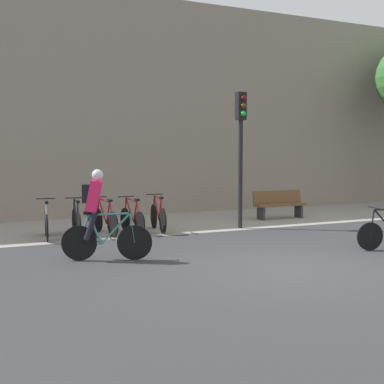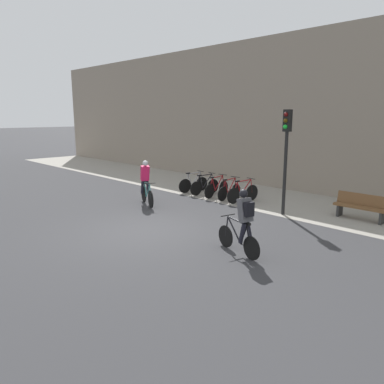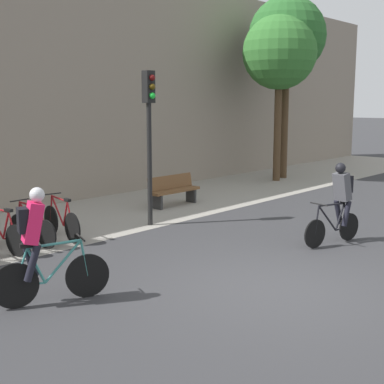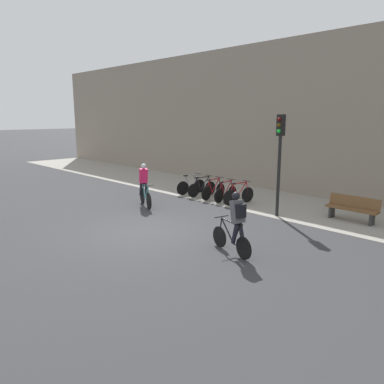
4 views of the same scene
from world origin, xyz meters
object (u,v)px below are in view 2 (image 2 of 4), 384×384
at_px(cyclist_grey, 243,220).
at_px(bench, 361,206).
at_px(parked_bike_1, 205,186).
at_px(cyclist_pink, 146,181).
at_px(parked_bike_3, 229,191).
at_px(traffic_light_pole, 286,143).
at_px(parked_bike_2, 217,188).
at_px(parked_bike_0, 193,184).
at_px(parked_bike_4, 243,193).

relative_size(cyclist_grey, bench, 0.97).
bearing_deg(parked_bike_1, cyclist_pink, -95.97).
bearing_deg(parked_bike_3, bench, 9.12).
bearing_deg(traffic_light_pole, parked_bike_2, 172.17).
bearing_deg(parked_bike_1, traffic_light_pole, -6.56).
relative_size(parked_bike_2, parked_bike_3, 1.06).
xyz_separation_m(parked_bike_0, parked_bike_4, (2.94, -0.00, 0.00)).
relative_size(parked_bike_0, parked_bike_4, 0.95).
relative_size(parked_bike_2, parked_bike_4, 0.99).
bearing_deg(bench, parked_bike_4, -169.43).
xyz_separation_m(cyclist_pink, parked_bike_1, (0.32, 3.10, -0.55)).
height_order(parked_bike_1, bench, parked_bike_1).
relative_size(cyclist_pink, parked_bike_2, 1.06).
distance_m(cyclist_pink, parked_bike_4, 4.04).
xyz_separation_m(cyclist_pink, traffic_light_pole, (4.78, 2.59, 1.65)).
bearing_deg(parked_bike_1, parked_bike_0, 179.94).
height_order(cyclist_grey, parked_bike_0, cyclist_grey).
distance_m(parked_bike_3, bench, 5.30).
bearing_deg(parked_bike_2, traffic_light_pole, -7.83).
bearing_deg(parked_bike_2, parked_bike_3, 0.04).
xyz_separation_m(cyclist_grey, parked_bike_0, (-6.70, 4.78, -0.55)).
bearing_deg(traffic_light_pole, cyclist_pink, -151.60).
xyz_separation_m(parked_bike_3, bench, (5.24, 0.84, 0.09)).
xyz_separation_m(parked_bike_2, bench, (5.97, 0.84, 0.08)).
bearing_deg(bench, parked_bike_2, -171.98).
distance_m(parked_bike_0, parked_bike_3, 2.21).
xyz_separation_m(cyclist_pink, bench, (7.03, 3.94, -0.47)).
height_order(cyclist_pink, parked_bike_4, cyclist_pink).
xyz_separation_m(parked_bike_0, parked_bike_1, (0.74, -0.00, -0.01)).
distance_m(parked_bike_0, parked_bike_2, 1.47).
height_order(cyclist_pink, parked_bike_1, cyclist_pink).
distance_m(cyclist_pink, parked_bike_3, 3.62).
height_order(parked_bike_0, parked_bike_4, parked_bike_4).
relative_size(parked_bike_0, parked_bike_1, 0.99).
height_order(parked_bike_2, bench, parked_bike_2).
relative_size(cyclist_pink, cyclist_grey, 1.02).
distance_m(cyclist_pink, parked_bike_0, 3.17).
bearing_deg(parked_bike_0, parked_bike_3, -0.02).
height_order(cyclist_grey, parked_bike_2, cyclist_grey).
distance_m(cyclist_grey, traffic_light_pole, 4.81).
bearing_deg(parked_bike_1, parked_bike_4, -0.00).
bearing_deg(bench, parked_bike_3, -170.88).
distance_m(parked_bike_1, parked_bike_3, 1.47).
relative_size(parked_bike_2, traffic_light_pole, 0.45).
height_order(parked_bike_0, parked_bike_1, parked_bike_0).
distance_m(cyclist_pink, parked_bike_2, 3.32).
height_order(traffic_light_pole, bench, traffic_light_pole).
height_order(cyclist_grey, parked_bike_3, cyclist_grey).
height_order(parked_bike_3, traffic_light_pole, traffic_light_pole).
xyz_separation_m(cyclist_pink, cyclist_grey, (6.29, -1.68, 0.00)).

